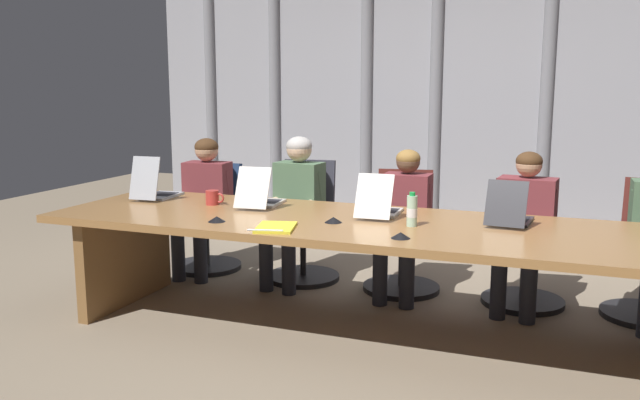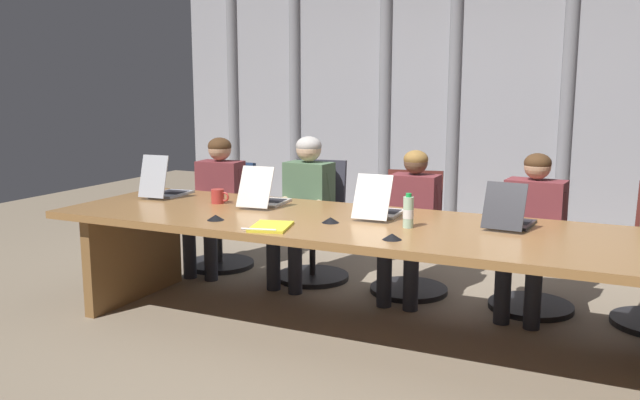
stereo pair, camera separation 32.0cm
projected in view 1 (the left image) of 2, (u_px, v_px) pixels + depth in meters
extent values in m
plane|color=#7F705B|center=(365.00, 335.00, 4.33)|extent=(12.43, 12.43, 0.00)
cube|color=olive|center=(366.00, 225.00, 4.20)|extent=(4.18, 1.17, 0.05)
cube|color=black|center=(366.00, 235.00, 4.22)|extent=(3.55, 0.10, 0.06)
cube|color=brown|center=(126.00, 256.00, 4.92)|extent=(0.08, 1.00, 0.70)
cube|color=#9999A0|center=(446.00, 108.00, 6.49)|extent=(6.22, 0.10, 2.73)
cylinder|color=gray|center=(211.00, 105.00, 7.35)|extent=(0.12, 0.12, 2.67)
cylinder|color=gray|center=(275.00, 106.00, 7.07)|extent=(0.12, 0.12, 2.67)
cylinder|color=gray|center=(366.00, 107.00, 6.72)|extent=(0.12, 0.12, 2.67)
cylinder|color=gray|center=(435.00, 108.00, 6.47)|extent=(0.12, 0.12, 2.67)
cylinder|color=gray|center=(546.00, 110.00, 6.11)|extent=(0.12, 0.12, 2.67)
cube|color=#A8ADB7|center=(161.00, 196.00, 5.11)|extent=(0.24, 0.35, 0.02)
cube|color=black|center=(162.00, 194.00, 5.13)|extent=(0.20, 0.20, 0.00)
cube|color=#A8ADB7|center=(145.00, 178.00, 4.88)|extent=(0.23, 0.11, 0.31)
cube|color=black|center=(145.00, 178.00, 4.88)|extent=(0.20, 0.09, 0.28)
cube|color=beige|center=(264.00, 203.00, 4.80)|extent=(0.26, 0.34, 0.02)
cube|color=black|center=(265.00, 201.00, 4.82)|extent=(0.22, 0.19, 0.00)
cube|color=beige|center=(253.00, 188.00, 4.56)|extent=(0.25, 0.16, 0.27)
cube|color=black|center=(253.00, 187.00, 4.57)|extent=(0.22, 0.14, 0.24)
cube|color=beige|center=(382.00, 212.00, 4.46)|extent=(0.25, 0.32, 0.02)
cube|color=black|center=(383.00, 210.00, 4.48)|extent=(0.20, 0.18, 0.00)
cube|color=beige|center=(374.00, 196.00, 4.22)|extent=(0.24, 0.15, 0.27)
cube|color=black|center=(374.00, 196.00, 4.23)|extent=(0.21, 0.13, 0.24)
cube|color=#2D2D33|center=(511.00, 220.00, 4.19)|extent=(0.26, 0.32, 0.02)
cube|color=black|center=(512.00, 218.00, 4.21)|extent=(0.22, 0.18, 0.00)
cube|color=#2D2D33|center=(506.00, 204.00, 3.98)|extent=(0.25, 0.13, 0.27)
cube|color=black|center=(506.00, 203.00, 3.98)|extent=(0.22, 0.12, 0.24)
cube|color=navy|center=(206.00, 222.00, 5.81)|extent=(0.50, 0.50, 0.08)
cube|color=navy|center=(219.00, 188.00, 5.96)|extent=(0.44, 0.13, 0.46)
cylinder|color=#262628|center=(207.00, 245.00, 5.85)|extent=(0.05, 0.05, 0.34)
cylinder|color=black|center=(207.00, 266.00, 5.88)|extent=(0.60, 0.60, 0.04)
cube|color=#2D2D38|center=(303.00, 230.00, 5.49)|extent=(0.54, 0.54, 0.08)
cube|color=#2D2D38|center=(309.00, 190.00, 5.65)|extent=(0.44, 0.18, 0.52)
cylinder|color=#262628|center=(303.00, 255.00, 5.52)|extent=(0.05, 0.05, 0.34)
cylinder|color=black|center=(303.00, 277.00, 5.56)|extent=(0.60, 0.60, 0.04)
cube|color=#511E19|center=(402.00, 238.00, 5.19)|extent=(0.55, 0.55, 0.08)
cube|color=#511E19|center=(405.00, 199.00, 5.36)|extent=(0.45, 0.19, 0.47)
cylinder|color=#262628|center=(402.00, 264.00, 5.23)|extent=(0.05, 0.05, 0.34)
cylinder|color=black|center=(401.00, 288.00, 5.26)|extent=(0.60, 0.60, 0.04)
cube|color=#511E19|center=(525.00, 249.00, 4.87)|extent=(0.55, 0.55, 0.08)
cube|color=#511E19|center=(525.00, 208.00, 5.04)|extent=(0.44, 0.17, 0.44)
cylinder|color=#262628|center=(524.00, 276.00, 4.91)|extent=(0.05, 0.05, 0.34)
cylinder|color=black|center=(522.00, 301.00, 4.94)|extent=(0.60, 0.60, 0.04)
cube|color=brown|center=(208.00, 190.00, 5.73)|extent=(0.40, 0.25, 0.49)
sphere|color=tan|center=(207.00, 150.00, 5.67)|extent=(0.20, 0.20, 0.20)
ellipsoid|color=#472D19|center=(206.00, 147.00, 5.66)|extent=(0.20, 0.20, 0.15)
cylinder|color=brown|center=(225.00, 185.00, 5.68)|extent=(0.08, 0.14, 0.27)
cylinder|color=tan|center=(215.00, 203.00, 5.50)|extent=(0.09, 0.30, 0.06)
cylinder|color=brown|center=(191.00, 183.00, 5.76)|extent=(0.08, 0.14, 0.27)
cylinder|color=tan|center=(180.00, 201.00, 5.58)|extent=(0.09, 0.30, 0.06)
cylinder|color=#262833|center=(209.00, 227.00, 5.56)|extent=(0.16, 0.41, 0.13)
cylinder|color=#262833|center=(200.00, 257.00, 5.43)|extent=(0.11, 0.11, 0.44)
cylinder|color=#262833|center=(187.00, 226.00, 5.61)|extent=(0.16, 0.41, 0.13)
cylinder|color=#262833|center=(178.00, 255.00, 5.48)|extent=(0.11, 0.11, 0.44)
cube|color=#4C6B4C|center=(299.00, 194.00, 5.43)|extent=(0.39, 0.25, 0.52)
sphere|color=beige|center=(299.00, 149.00, 5.36)|extent=(0.20, 0.20, 0.20)
ellipsoid|color=#B2ADA8|center=(299.00, 146.00, 5.36)|extent=(0.21, 0.21, 0.15)
cylinder|color=#4C6B4C|center=(317.00, 187.00, 5.35)|extent=(0.08, 0.14, 0.27)
cylinder|color=beige|center=(305.00, 206.00, 5.18)|extent=(0.09, 0.30, 0.06)
cylinder|color=#4C6B4C|center=(282.00, 184.00, 5.48)|extent=(0.08, 0.14, 0.27)
cylinder|color=beige|center=(270.00, 203.00, 5.31)|extent=(0.09, 0.30, 0.06)
cylinder|color=#262833|center=(299.00, 235.00, 5.26)|extent=(0.16, 0.41, 0.13)
cylinder|color=#262833|center=(289.00, 267.00, 5.13)|extent=(0.11, 0.11, 0.44)
cylinder|color=#262833|center=(277.00, 233.00, 5.34)|extent=(0.16, 0.41, 0.13)
cylinder|color=#262833|center=(266.00, 264.00, 5.22)|extent=(0.11, 0.11, 0.44)
cube|color=brown|center=(407.00, 204.00, 5.11)|extent=(0.35, 0.22, 0.47)
sphere|color=brown|center=(408.00, 161.00, 5.06)|extent=(0.18, 0.18, 0.18)
ellipsoid|color=olive|center=(408.00, 158.00, 5.05)|extent=(0.18, 0.18, 0.14)
cylinder|color=brown|center=(426.00, 200.00, 5.05)|extent=(0.07, 0.14, 0.27)
cylinder|color=brown|center=(420.00, 220.00, 4.88)|extent=(0.06, 0.30, 0.06)
cylinder|color=brown|center=(389.00, 197.00, 5.16)|extent=(0.07, 0.14, 0.27)
cylinder|color=brown|center=(381.00, 217.00, 4.98)|extent=(0.06, 0.30, 0.06)
cylinder|color=#262833|center=(413.00, 245.00, 4.94)|extent=(0.13, 0.40, 0.13)
cylinder|color=#262833|center=(407.00, 279.00, 4.81)|extent=(0.11, 0.11, 0.44)
cylinder|color=#262833|center=(387.00, 243.00, 5.01)|extent=(0.13, 0.40, 0.13)
cylinder|color=#262833|center=(380.00, 276.00, 4.88)|extent=(0.11, 0.11, 0.44)
cube|color=brown|center=(527.00, 211.00, 4.80)|extent=(0.42, 0.26, 0.49)
sphere|color=tan|center=(529.00, 164.00, 4.74)|extent=(0.18, 0.18, 0.18)
ellipsoid|color=#472D19|center=(529.00, 161.00, 4.74)|extent=(0.19, 0.19, 0.14)
cylinder|color=brown|center=(552.00, 206.00, 4.72)|extent=(0.08, 0.14, 0.27)
cylinder|color=tan|center=(546.00, 228.00, 4.55)|extent=(0.09, 0.30, 0.06)
cylinder|color=brown|center=(503.00, 202.00, 4.87)|extent=(0.08, 0.14, 0.27)
cylinder|color=tan|center=(496.00, 223.00, 4.70)|extent=(0.09, 0.30, 0.06)
cylinder|color=#262833|center=(534.00, 256.00, 4.63)|extent=(0.17, 0.41, 0.13)
cylinder|color=#262833|center=(528.00, 292.00, 4.51)|extent=(0.11, 0.11, 0.44)
cylinder|color=#262833|center=(505.00, 253.00, 4.72)|extent=(0.17, 0.41, 0.13)
cylinder|color=#262833|center=(498.00, 288.00, 4.59)|extent=(0.11, 0.11, 0.44)
cylinder|color=#4C6B4C|center=(635.00, 208.00, 4.53)|extent=(0.08, 0.14, 0.27)
cylinder|color=brown|center=(638.00, 231.00, 4.36)|extent=(0.08, 0.30, 0.06)
cylinder|color=#ADD1B2|center=(412.00, 211.00, 4.05)|extent=(0.06, 0.06, 0.19)
cylinder|color=white|center=(412.00, 213.00, 4.05)|extent=(0.06, 0.06, 0.06)
cylinder|color=green|center=(412.00, 194.00, 4.03)|extent=(0.03, 0.03, 0.02)
cylinder|color=#B2332D|center=(212.00, 198.00, 4.77)|extent=(0.09, 0.09, 0.10)
torus|color=#B2332D|center=(220.00, 198.00, 4.75)|extent=(0.07, 0.01, 0.07)
cone|color=black|center=(217.00, 219.00, 4.19)|extent=(0.11, 0.11, 0.03)
cone|color=black|center=(333.00, 220.00, 4.17)|extent=(0.11, 0.11, 0.03)
cone|color=black|center=(401.00, 235.00, 3.74)|extent=(0.11, 0.11, 0.03)
cube|color=yellow|center=(276.00, 227.00, 3.99)|extent=(0.29, 0.35, 0.02)
cylinder|color=silver|center=(265.00, 230.00, 3.86)|extent=(0.21, 0.07, 0.01)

